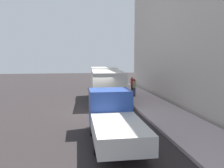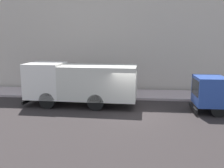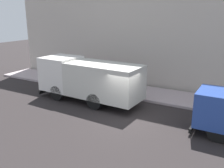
% 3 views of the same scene
% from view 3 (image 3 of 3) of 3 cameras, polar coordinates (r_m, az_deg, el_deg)
% --- Properties ---
extents(ground, '(80.00, 80.00, 0.00)m').
position_cam_3_polar(ground, '(15.21, 3.29, -7.45)').
color(ground, '#292424').
extents(sidewalk, '(3.26, 30.00, 0.17)m').
position_cam_3_polar(sidewalk, '(19.18, 9.48, -2.35)').
color(sidewalk, '#B4A2A5').
rests_on(sidewalk, ground).
extents(building_facade, '(0.50, 30.00, 12.09)m').
position_cam_3_polar(building_facade, '(20.25, 12.46, 15.62)').
color(building_facade, beige).
rests_on(building_facade, ground).
extents(large_utility_truck, '(2.78, 7.72, 2.93)m').
position_cam_3_polar(large_utility_truck, '(17.40, -5.40, 1.28)').
color(large_utility_truck, white).
rests_on(large_utility_truck, ground).
extents(pedestrian_walking, '(0.42, 0.42, 1.68)m').
position_cam_3_polar(pedestrian_walking, '(20.63, -4.00, 1.98)').
color(pedestrian_walking, '#3F3651').
rests_on(pedestrian_walking, sidewalk).
extents(pedestrian_standing, '(0.40, 0.40, 1.73)m').
position_cam_3_polar(pedestrian_standing, '(22.05, -8.16, 2.82)').
color(pedestrian_standing, black).
rests_on(pedestrian_standing, sidewalk).
extents(traffic_cone_orange, '(0.41, 0.41, 0.58)m').
position_cam_3_polar(traffic_cone_orange, '(20.85, -8.29, 0.26)').
color(traffic_cone_orange, orange).
rests_on(traffic_cone_orange, sidewalk).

